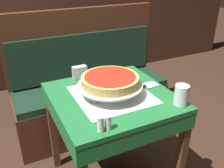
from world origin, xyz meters
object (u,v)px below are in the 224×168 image
(dining_table_rear, at_px, (38,53))
(pepper_shaker, at_px, (108,123))
(dining_table_front, at_px, (112,108))
(water_glass_near, at_px, (181,95))
(booth_bench, at_px, (91,96))
(pizza_server, at_px, (140,87))
(pizza_pan_stand, at_px, (110,85))
(salt_shaker, at_px, (100,124))
(deep_dish_pizza, at_px, (110,80))
(napkin_holder, at_px, (80,72))
(condiment_caddy, at_px, (41,35))

(dining_table_rear, bearing_deg, pepper_shaker, -89.40)
(dining_table_front, height_order, water_glass_near, water_glass_near)
(booth_bench, xyz_separation_m, pizza_server, (0.09, -0.70, 0.40))
(pizza_pan_stand, height_order, pepper_shaker, same)
(dining_table_rear, relative_size, pepper_shaker, 9.59)
(dining_table_front, xyz_separation_m, salt_shaker, (-0.22, -0.31, 0.14))
(deep_dish_pizza, xyz_separation_m, napkin_holder, (-0.08, 0.32, -0.06))
(water_glass_near, height_order, salt_shaker, water_glass_near)
(water_glass_near, bearing_deg, pizza_pan_stand, 138.09)
(pizza_pan_stand, distance_m, napkin_holder, 0.33)
(dining_table_rear, bearing_deg, salt_shaker, -90.75)
(dining_table_rear, distance_m, deep_dish_pizza, 1.43)
(napkin_holder, bearing_deg, pizza_pan_stand, -75.27)
(dining_table_rear, xyz_separation_m, condiment_caddy, (0.07, 0.09, 0.17))
(napkin_holder, bearing_deg, water_glass_near, -56.36)
(salt_shaker, bearing_deg, deep_dish_pizza, 57.28)
(condiment_caddy, bearing_deg, napkin_holder, -88.71)
(water_glass_near, distance_m, salt_shaker, 0.52)
(dining_table_rear, height_order, condiment_caddy, condiment_caddy)
(booth_bench, relative_size, pizza_pan_stand, 3.47)
(water_glass_near, bearing_deg, dining_table_front, 137.18)
(salt_shaker, xyz_separation_m, napkin_holder, (0.12, 0.64, 0.00))
(deep_dish_pizza, distance_m, salt_shaker, 0.38)
(pizza_pan_stand, xyz_separation_m, pizza_server, (0.22, -0.00, -0.06))
(condiment_caddy, bearing_deg, pizza_pan_stand, -85.76)
(dining_table_front, relative_size, napkin_holder, 7.33)
(water_glass_near, xyz_separation_m, pepper_shaker, (-0.48, -0.03, -0.02))
(deep_dish_pizza, bearing_deg, pepper_shaker, -117.27)
(pizza_pan_stand, distance_m, pizza_server, 0.23)
(pizza_pan_stand, xyz_separation_m, napkin_holder, (-0.08, 0.32, -0.02))
(dining_table_rear, xyz_separation_m, pizza_pan_stand, (0.18, -1.39, 0.20))
(dining_table_rear, xyz_separation_m, pizza_server, (0.40, -1.40, 0.14))
(booth_bench, distance_m, condiment_caddy, 0.93)
(dining_table_front, distance_m, salt_shaker, 0.41)
(napkin_holder, bearing_deg, pepper_shaker, -97.15)
(dining_table_front, bearing_deg, dining_table_rear, 97.93)
(deep_dish_pizza, distance_m, water_glass_near, 0.43)
(pizza_server, distance_m, water_glass_near, 0.30)
(booth_bench, distance_m, water_glass_near, 1.10)
(salt_shaker, bearing_deg, pizza_server, 36.31)
(booth_bench, xyz_separation_m, napkin_holder, (-0.22, -0.38, 0.44))
(dining_table_rear, bearing_deg, condiment_caddy, 51.45)
(napkin_holder, bearing_deg, dining_table_rear, 95.19)
(pizza_server, distance_m, condiment_caddy, 1.53)
(salt_shaker, bearing_deg, pepper_shaker, 0.00)
(pizza_server, distance_m, pepper_shaker, 0.50)
(salt_shaker, bearing_deg, napkin_holder, 79.31)
(booth_bench, distance_m, pizza_server, 0.81)
(dining_table_front, xyz_separation_m, pizza_server, (0.21, -0.00, 0.10))
(deep_dish_pizza, bearing_deg, dining_table_front, -12.30)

